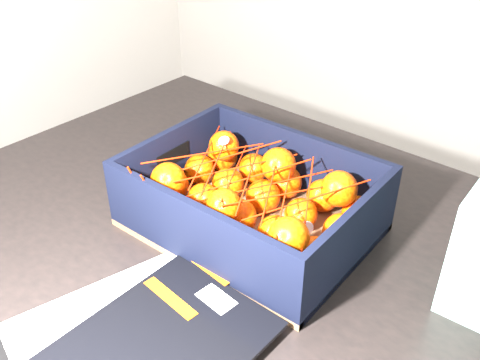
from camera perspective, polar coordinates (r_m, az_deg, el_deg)
The scene contains 5 objects.
table at distance 0.97m, azimuth 2.41°, elevation -9.69°, with size 1.23×0.84×0.75m.
magazine_stack at distance 0.73m, azimuth -10.65°, elevation -16.33°, with size 0.31×0.36×0.02m.
produce_crate at distance 0.89m, azimuth 1.21°, elevation -3.00°, with size 0.38×0.29×0.13m.
clementine_heap at distance 0.88m, azimuth 1.18°, elevation -2.45°, with size 0.36×0.26×0.11m.
mesh_net at distance 0.85m, azimuth 0.52°, elevation 0.30°, with size 0.32×0.25×0.09m.
Camera 1 is at (0.27, -0.26, 1.31)m, focal length 39.74 mm.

